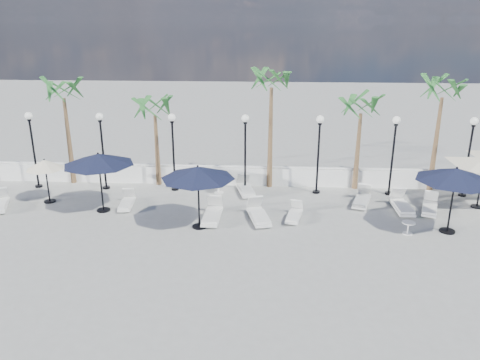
# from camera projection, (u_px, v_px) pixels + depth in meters

# --- Properties ---
(ground) EXTENTS (100.00, 100.00, 0.00)m
(ground) POSITION_uv_depth(u_px,v_px,m) (236.00, 253.00, 17.02)
(ground) COLOR gray
(ground) RESTS_ON ground
(balustrade) EXTENTS (26.00, 0.30, 1.01)m
(balustrade) POSITION_uv_depth(u_px,v_px,m) (246.00, 176.00, 23.95)
(balustrade) COLOR white
(balustrade) RESTS_ON ground
(lamppost_0) EXTENTS (0.36, 0.36, 3.84)m
(lamppost_0) POSITION_uv_depth(u_px,v_px,m) (32.00, 139.00, 22.96)
(lamppost_0) COLOR black
(lamppost_0) RESTS_ON ground
(lamppost_1) EXTENTS (0.36, 0.36, 3.84)m
(lamppost_1) POSITION_uv_depth(u_px,v_px,m) (102.00, 140.00, 22.76)
(lamppost_1) COLOR black
(lamppost_1) RESTS_ON ground
(lamppost_2) EXTENTS (0.36, 0.36, 3.84)m
(lamppost_2) POSITION_uv_depth(u_px,v_px,m) (173.00, 141.00, 22.55)
(lamppost_2) COLOR black
(lamppost_2) RESTS_ON ground
(lamppost_3) EXTENTS (0.36, 0.36, 3.84)m
(lamppost_3) POSITION_uv_depth(u_px,v_px,m) (245.00, 142.00, 22.35)
(lamppost_3) COLOR black
(lamppost_3) RESTS_ON ground
(lamppost_4) EXTENTS (0.36, 0.36, 3.84)m
(lamppost_4) POSITION_uv_depth(u_px,v_px,m) (319.00, 144.00, 22.15)
(lamppost_4) COLOR black
(lamppost_4) RESTS_ON ground
(lamppost_5) EXTENTS (0.36, 0.36, 3.84)m
(lamppost_5) POSITION_uv_depth(u_px,v_px,m) (394.00, 145.00, 21.95)
(lamppost_5) COLOR black
(lamppost_5) RESTS_ON ground
(lamppost_6) EXTENTS (0.36, 0.36, 3.84)m
(lamppost_6) POSITION_uv_depth(u_px,v_px,m) (470.00, 146.00, 21.75)
(lamppost_6) COLOR black
(lamppost_6) RESTS_ON ground
(palm_0) EXTENTS (2.60, 2.60, 5.50)m
(palm_0) POSITION_uv_depth(u_px,v_px,m) (63.00, 95.00, 22.96)
(palm_0) COLOR brown
(palm_0) RESTS_ON ground
(palm_1) EXTENTS (2.60, 2.60, 4.70)m
(palm_1) POSITION_uv_depth(u_px,v_px,m) (155.00, 112.00, 22.96)
(palm_1) COLOR brown
(palm_1) RESTS_ON ground
(palm_2) EXTENTS (2.60, 2.60, 6.10)m
(palm_2) POSITION_uv_depth(u_px,v_px,m) (271.00, 85.00, 22.19)
(palm_2) COLOR brown
(palm_2) RESTS_ON ground
(palm_3) EXTENTS (2.60, 2.60, 4.90)m
(palm_3) POSITION_uv_depth(u_px,v_px,m) (361.00, 110.00, 22.32)
(palm_3) COLOR brown
(palm_3) RESTS_ON ground
(palm_4) EXTENTS (2.60, 2.60, 5.70)m
(palm_4) POSITION_uv_depth(u_px,v_px,m) (442.00, 95.00, 21.86)
(palm_4) COLOR brown
(palm_4) RESTS_ON ground
(lounger_0) EXTENTS (1.28, 2.00, 0.72)m
(lounger_0) POSITION_uv_depth(u_px,v_px,m) (0.00, 204.00, 20.96)
(lounger_0) COLOR beige
(lounger_0) RESTS_ON ground
(lounger_1) EXTENTS (0.74, 1.75, 0.64)m
(lounger_1) POSITION_uv_depth(u_px,v_px,m) (127.00, 203.00, 21.15)
(lounger_1) COLOR beige
(lounger_1) RESTS_ON ground
(lounger_2) EXTENTS (0.74, 2.12, 0.79)m
(lounger_2) POSITION_uv_depth(u_px,v_px,m) (212.00, 214.00, 19.77)
(lounger_2) COLOR beige
(lounger_2) RESTS_ON ground
(lounger_3) EXTENTS (1.13, 2.15, 0.77)m
(lounger_3) POSITION_uv_depth(u_px,v_px,m) (259.00, 215.00, 19.72)
(lounger_3) COLOR beige
(lounger_3) RESTS_ON ground
(lounger_4) EXTENTS (0.85, 1.71, 0.61)m
(lounger_4) POSITION_uv_depth(u_px,v_px,m) (294.00, 214.00, 19.88)
(lounger_4) COLOR beige
(lounger_4) RESTS_ON ground
(lounger_5) EXTENTS (1.08, 2.03, 0.73)m
(lounger_5) POSITION_uv_depth(u_px,v_px,m) (246.00, 189.00, 22.82)
(lounger_5) COLOR beige
(lounger_5) RESTS_ON ground
(lounger_6) EXTENTS (1.20, 1.98, 0.71)m
(lounger_6) POSITION_uv_depth(u_px,v_px,m) (430.00, 207.00, 20.60)
(lounger_6) COLOR beige
(lounger_6) RESTS_ON ground
(lounger_7) EXTENTS (1.19, 2.02, 0.72)m
(lounger_7) POSITION_uv_depth(u_px,v_px,m) (362.00, 199.00, 21.47)
(lounger_7) COLOR beige
(lounger_7) RESTS_ON ground
(lounger_8) EXTENTS (0.68, 2.04, 0.76)m
(lounger_8) POSITION_uv_depth(u_px,v_px,m) (402.00, 205.00, 20.74)
(lounger_8) COLOR beige
(lounger_8) RESTS_ON ground
(side_table_1) EXTENTS (0.59, 0.59, 0.58)m
(side_table_1) POSITION_uv_depth(u_px,v_px,m) (219.00, 186.00, 22.84)
(side_table_1) COLOR beige
(side_table_1) RESTS_ON ground
(side_table_2) EXTENTS (0.52, 0.52, 0.50)m
(side_table_2) POSITION_uv_depth(u_px,v_px,m) (408.00, 227.00, 18.45)
(side_table_2) COLOR beige
(side_table_2) RESTS_ON ground
(parasol_navy_left) EXTENTS (3.05, 3.05, 2.69)m
(parasol_navy_left) POSITION_uv_depth(u_px,v_px,m) (98.00, 160.00, 20.04)
(parasol_navy_left) COLOR black
(parasol_navy_left) RESTS_ON ground
(parasol_navy_mid) EXTENTS (2.97, 2.97, 2.66)m
(parasol_navy_mid) POSITION_uv_depth(u_px,v_px,m) (198.00, 173.00, 18.39)
(parasol_navy_mid) COLOR black
(parasol_navy_mid) RESTS_ON ground
(parasol_navy_right) EXTENTS (3.05, 3.05, 2.73)m
(parasol_navy_right) POSITION_uv_depth(u_px,v_px,m) (456.00, 175.00, 17.95)
(parasol_navy_right) COLOR black
(parasol_navy_right) RESTS_ON ground
(parasol_cream_small) EXTENTS (1.71, 1.71, 2.09)m
(parasol_cream_small) POSITION_uv_depth(u_px,v_px,m) (45.00, 165.00, 21.24)
(parasol_cream_small) COLOR black
(parasol_cream_small) RESTS_ON ground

